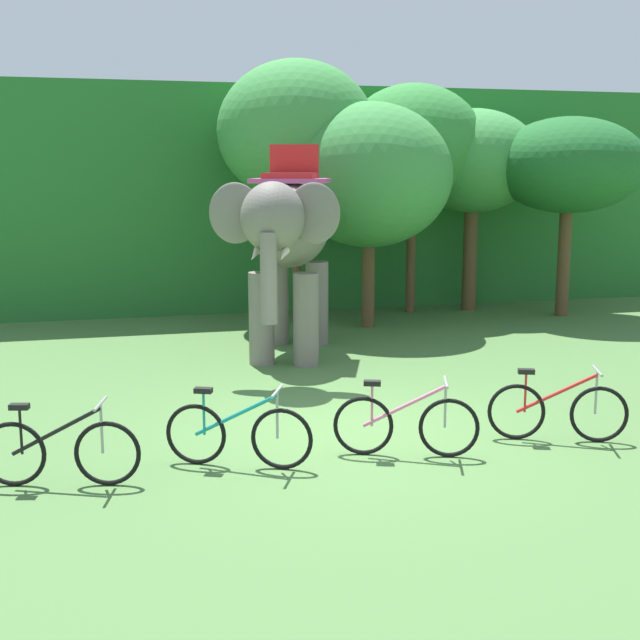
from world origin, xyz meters
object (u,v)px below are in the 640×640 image
object	(u,v)px
bike_teal	(238,434)
tree_right	(473,162)
tree_center_left	(569,166)
bike_black	(60,451)
tree_center_right	(296,132)
elephant	(288,235)
bike_pink	(406,424)
tree_far_left	(369,176)
tree_far_right	(413,145)
bike_red	(557,411)

from	to	relation	value
bike_teal	tree_right	bearing A→B (deg)	53.10
tree_center_left	bike_teal	world-z (taller)	tree_center_left
tree_center_left	bike_black	distance (m)	13.88
tree_center_right	elephant	size ratio (longest dim) A/B	1.34
elephant	bike_pink	size ratio (longest dim) A/B	2.59
tree_far_left	elephant	world-z (taller)	tree_far_left
tree_far_left	tree_far_right	xyz separation A→B (m)	(1.54, 1.54, 0.67)
tree_right	bike_pink	size ratio (longest dim) A/B	2.90
tree_far_right	bike_teal	size ratio (longest dim) A/B	3.32
tree_far_right	elephant	size ratio (longest dim) A/B	1.25
tree_right	bike_pink	bearing A→B (deg)	-118.15
elephant	bike_pink	world-z (taller)	elephant
tree_far_left	tree_right	world-z (taller)	tree_right
tree_center_left	tree_center_right	bearing A→B (deg)	172.88
bike_pink	bike_red	size ratio (longest dim) A/B	1.01
tree_right	bike_red	bearing A→B (deg)	-108.05
tree_center_right	tree_far_left	world-z (taller)	tree_center_right
tree_right	bike_black	size ratio (longest dim) A/B	2.82
bike_black	tree_center_left	bearing A→B (deg)	37.57
tree_right	bike_red	size ratio (longest dim) A/B	2.92
tree_far_right	tree_right	size ratio (longest dim) A/B	1.11
tree_far_left	bike_pink	xyz separation A→B (m)	(-2.09, -8.03, -2.82)
elephant	bike_pink	distance (m)	5.80
tree_center_right	bike_red	world-z (taller)	tree_center_right
tree_far_left	bike_pink	bearing A→B (deg)	-104.56
tree_center_left	bike_black	xyz separation A→B (m)	(-10.74, -8.26, -3.02)
bike_black	bike_teal	world-z (taller)	same
bike_black	bike_teal	xyz separation A→B (m)	(1.92, 0.11, 0.00)
tree_far_left	tree_far_right	world-z (taller)	tree_far_right
tree_far_left	bike_black	bearing A→B (deg)	-126.67
tree_center_right	tree_far_right	xyz separation A→B (m)	(2.86, 0.54, -0.25)
tree_center_left	elephant	world-z (taller)	tree_center_left
tree_center_right	bike_teal	distance (m)	10.04
elephant	bike_pink	xyz separation A→B (m)	(0.21, -5.51, -1.82)
tree_center_left	elephant	bearing A→B (deg)	-158.60
elephant	bike_black	bearing A→B (deg)	-123.79
tree_center_left	bike_pink	distance (m)	11.16
bike_red	bike_pink	bearing A→B (deg)	-178.13
tree_far_left	bike_black	xyz separation A→B (m)	(-5.97, -8.02, -2.82)
tree_far_right	tree_right	bearing A→B (deg)	-2.01
bike_teal	bike_red	world-z (taller)	same
tree_center_right	tree_far_left	xyz separation A→B (m)	(1.33, -1.01, -0.92)
tree_far_left	bike_red	size ratio (longest dim) A/B	2.91
bike_red	tree_right	bearing A→B (deg)	71.95
bike_pink	bike_teal	bearing A→B (deg)	176.31
tree_center_left	bike_teal	xyz separation A→B (m)	(-8.82, -8.15, -3.02)
tree_right	bike_red	xyz separation A→B (m)	(-3.08, -9.46, -3.11)
tree_right	tree_center_left	bearing A→B (deg)	-35.26
tree_far_right	tree_center_left	xyz separation A→B (m)	(3.24, -1.30, -0.47)
elephant	bike_pink	bearing A→B (deg)	-87.84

